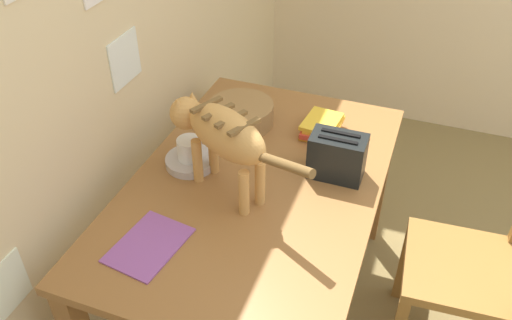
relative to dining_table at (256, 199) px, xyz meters
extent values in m
cube|color=beige|center=(-0.13, 0.59, 0.61)|extent=(4.49, 0.10, 2.50)
cube|color=white|center=(0.08, 0.54, 0.45)|extent=(0.18, 0.01, 0.18)
cube|color=white|center=(-0.71, 0.54, 0.06)|extent=(0.19, 0.01, 0.19)
cube|color=#926031|center=(0.00, 0.00, 0.07)|extent=(1.37, 0.88, 0.03)
cube|color=brown|center=(0.00, 0.00, 0.02)|extent=(1.29, 0.80, 0.07)
cube|color=#926031|center=(0.63, -0.39, -0.30)|extent=(0.07, 0.07, 0.70)
cube|color=#926031|center=(0.63, 0.39, -0.30)|extent=(0.07, 0.07, 0.70)
ellipsoid|color=tan|center=(-0.08, 0.07, 0.34)|extent=(0.27, 0.37, 0.17)
cube|color=brown|center=(-0.12, 0.00, 0.40)|extent=(0.12, 0.07, 0.01)
cube|color=brown|center=(-0.09, 0.05, 0.40)|extent=(0.12, 0.07, 0.01)
cube|color=brown|center=(-0.07, 0.11, 0.40)|extent=(0.12, 0.07, 0.01)
cube|color=brown|center=(-0.04, 0.16, 0.40)|extent=(0.12, 0.07, 0.01)
cylinder|color=tan|center=(-0.06, 0.20, 0.17)|extent=(0.04, 0.04, 0.18)
cylinder|color=tan|center=(0.00, 0.17, 0.17)|extent=(0.04, 0.04, 0.18)
cylinder|color=tan|center=(-0.17, -0.02, 0.17)|extent=(0.04, 0.04, 0.18)
cylinder|color=tan|center=(-0.10, -0.05, 0.17)|extent=(0.04, 0.04, 0.18)
sphere|color=tan|center=(0.01, 0.27, 0.32)|extent=(0.12, 0.12, 0.12)
cone|color=tan|center=(-0.02, 0.28, 0.37)|extent=(0.04, 0.04, 0.05)
cone|color=tan|center=(0.04, 0.25, 0.37)|extent=(0.04, 0.04, 0.05)
cylinder|color=brown|center=(-0.20, -0.17, 0.35)|extent=(0.12, 0.21, 0.08)
cylinder|color=#B7AEAA|center=(0.01, 0.27, 0.10)|extent=(0.19, 0.19, 0.03)
cylinder|color=white|center=(0.01, 0.27, 0.16)|extent=(0.09, 0.09, 0.08)
torus|color=white|center=(0.07, 0.27, 0.16)|extent=(0.06, 0.01, 0.06)
cube|color=#92509F|center=(-0.42, 0.21, 0.09)|extent=(0.28, 0.22, 0.01)
cube|color=gold|center=(0.39, -0.14, 0.09)|extent=(0.18, 0.13, 0.01)
cube|color=#D4402F|center=(0.39, -0.14, 0.11)|extent=(0.18, 0.14, 0.02)
cube|color=#F5AD2D|center=(0.39, -0.15, 0.13)|extent=(0.18, 0.14, 0.01)
cube|color=yellow|center=(0.39, -0.14, 0.14)|extent=(0.19, 0.15, 0.02)
cylinder|color=olive|center=(0.35, 0.20, 0.13)|extent=(0.27, 0.27, 0.09)
cylinder|color=#42311B|center=(0.35, 0.20, 0.14)|extent=(0.22, 0.22, 0.08)
cube|color=black|center=(0.14, -0.26, 0.17)|extent=(0.12, 0.20, 0.17)
cube|color=black|center=(0.12, -0.26, 0.26)|extent=(0.02, 0.14, 0.01)
cube|color=black|center=(0.16, -0.26, 0.26)|extent=(0.02, 0.14, 0.01)
cube|color=olive|center=(0.12, -0.78, -0.21)|extent=(0.45, 0.45, 0.04)
cube|color=olive|center=(0.29, -0.58, -0.43)|extent=(0.04, 0.04, 0.42)
cube|color=olive|center=(0.32, -0.96, -0.43)|extent=(0.04, 0.04, 0.42)
camera|label=1|loc=(-1.41, -0.52, 1.33)|focal=37.38mm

